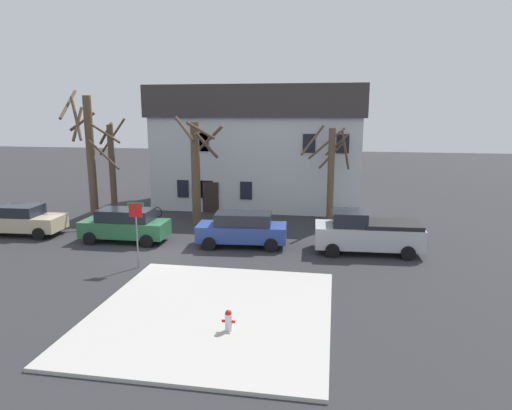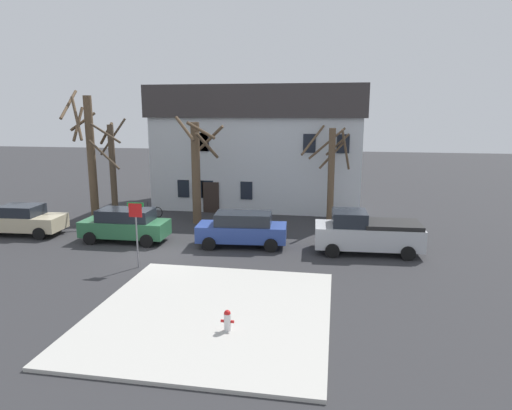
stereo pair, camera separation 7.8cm
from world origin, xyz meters
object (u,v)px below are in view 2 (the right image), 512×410
(building_main, at_px, (260,146))
(tree_bare_near, at_px, (90,152))
(car_blue_wagon, at_px, (242,229))
(fire_hydrant, at_px, (227,320))
(tree_bare_far, at_px, (197,168))
(bicycle_leaning, at_px, (151,211))
(car_beige_sedan, at_px, (22,220))
(tree_bare_end, at_px, (331,170))
(pickup_truck_silver, at_px, (367,233))
(car_green_wagon, at_px, (125,225))
(tree_bare_mid, at_px, (112,169))
(street_sign_pole, at_px, (136,223))

(building_main, height_order, tree_bare_near, building_main)
(car_blue_wagon, bearing_deg, fire_hydrant, -81.15)
(tree_bare_far, distance_m, bicycle_leaning, 4.83)
(tree_bare_near, height_order, car_beige_sedan, tree_bare_near)
(tree_bare_end, bearing_deg, car_blue_wagon, -127.36)
(car_beige_sedan, xyz_separation_m, pickup_truck_silver, (18.88, -0.04, 0.15))
(pickup_truck_silver, bearing_deg, car_green_wagon, -178.88)
(tree_bare_mid, bearing_deg, car_green_wagon, -57.50)
(tree_bare_near, height_order, tree_bare_far, tree_bare_near)
(car_beige_sedan, distance_m, street_sign_pole, 9.72)
(tree_bare_end, bearing_deg, tree_bare_mid, -174.53)
(building_main, distance_m, tree_bare_end, 7.47)
(car_blue_wagon, bearing_deg, car_beige_sedan, 179.70)
(car_beige_sedan, distance_m, pickup_truck_silver, 18.88)
(tree_bare_near, height_order, car_blue_wagon, tree_bare_near)
(tree_bare_near, xyz_separation_m, tree_bare_far, (6.98, 0.00, -0.85))
(car_green_wagon, xyz_separation_m, street_sign_pole, (2.40, -3.80, 1.14))
(car_blue_wagon, relative_size, street_sign_pole, 1.59)
(tree_bare_far, distance_m, tree_bare_end, 8.14)
(tree_bare_mid, bearing_deg, building_main, 38.06)
(tree_bare_end, height_order, fire_hydrant, tree_bare_end)
(car_blue_wagon, height_order, pickup_truck_silver, pickup_truck_silver)
(tree_bare_near, xyz_separation_m, car_green_wagon, (4.38, -4.59, -3.37))
(tree_bare_mid, height_order, tree_bare_far, tree_bare_far)
(car_blue_wagon, height_order, fire_hydrant, car_blue_wagon)
(tree_bare_end, bearing_deg, tree_bare_near, -175.05)
(tree_bare_end, bearing_deg, car_beige_sedan, -161.74)
(building_main, xyz_separation_m, car_blue_wagon, (0.91, -10.89, -3.44))
(car_green_wagon, bearing_deg, bicycle_leaning, 99.72)
(building_main, xyz_separation_m, street_sign_pole, (-3.00, -14.92, -2.30))
(tree_bare_far, relative_size, car_blue_wagon, 1.40)
(building_main, distance_m, car_blue_wagon, 11.46)
(tree_bare_end, height_order, car_beige_sedan, tree_bare_end)
(tree_bare_far, height_order, pickup_truck_silver, tree_bare_far)
(tree_bare_mid, distance_m, car_green_wagon, 5.93)
(building_main, relative_size, tree_bare_end, 2.48)
(tree_bare_far, relative_size, street_sign_pole, 2.22)
(car_beige_sedan, relative_size, pickup_truck_silver, 0.89)
(tree_bare_far, bearing_deg, building_main, 66.78)
(car_beige_sedan, height_order, fire_hydrant, car_beige_sedan)
(tree_bare_near, relative_size, tree_bare_far, 1.25)
(pickup_truck_silver, height_order, street_sign_pole, street_sign_pole)
(tree_bare_mid, bearing_deg, bicycle_leaning, 28.24)
(car_beige_sedan, height_order, pickup_truck_silver, pickup_truck_silver)
(tree_bare_far, relative_size, tree_bare_end, 1.10)
(tree_bare_end, bearing_deg, car_green_wagon, -151.02)
(building_main, height_order, car_green_wagon, building_main)
(car_green_wagon, height_order, pickup_truck_silver, pickup_truck_silver)
(building_main, xyz_separation_m, pickup_truck_silver, (7.14, -10.87, -3.36))
(tree_bare_near, height_order, bicycle_leaning, tree_bare_near)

